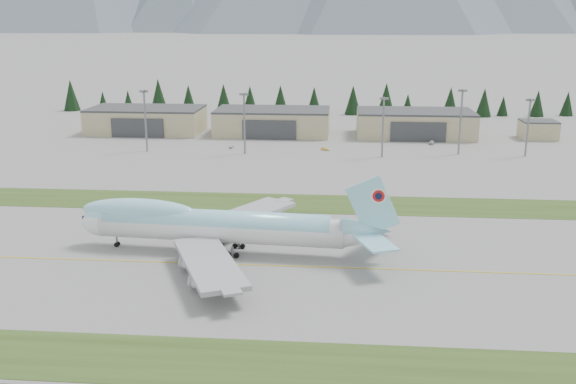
# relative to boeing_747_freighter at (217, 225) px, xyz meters

# --- Properties ---
(ground) EXTENTS (7000.00, 7000.00, 0.00)m
(ground) POSITION_rel_boeing_747_freighter_xyz_m (11.55, -6.75, -6.01)
(ground) COLOR slate
(ground) RESTS_ON ground
(grass_strip_near) EXTENTS (400.00, 14.00, 0.08)m
(grass_strip_near) POSITION_rel_boeing_747_freighter_xyz_m (11.55, -44.75, -6.01)
(grass_strip_near) COLOR #2E4318
(grass_strip_near) RESTS_ON ground
(grass_strip_far) EXTENTS (400.00, 18.00, 0.08)m
(grass_strip_far) POSITION_rel_boeing_747_freighter_xyz_m (11.55, 38.25, -6.01)
(grass_strip_far) COLOR #2E4318
(grass_strip_far) RESTS_ON ground
(taxiway_line_main) EXTENTS (400.00, 0.40, 0.02)m
(taxiway_line_main) POSITION_rel_boeing_747_freighter_xyz_m (11.55, -6.75, -6.01)
(taxiway_line_main) COLOR gold
(taxiway_line_main) RESTS_ON ground
(boeing_747_freighter) EXTENTS (69.20, 59.64, 18.24)m
(boeing_747_freighter) POSITION_rel_boeing_747_freighter_xyz_m (0.00, 0.00, 0.00)
(boeing_747_freighter) COLOR white
(boeing_747_freighter) RESTS_ON ground
(hangar_left) EXTENTS (48.00, 26.60, 10.80)m
(hangar_left) POSITION_rel_boeing_747_freighter_xyz_m (-58.45, 143.15, -0.62)
(hangar_left) COLOR tan
(hangar_left) RESTS_ON ground
(hangar_center) EXTENTS (48.00, 26.60, 10.80)m
(hangar_center) POSITION_rel_boeing_747_freighter_xyz_m (-3.45, 143.15, -0.62)
(hangar_center) COLOR tan
(hangar_center) RESTS_ON ground
(hangar_right) EXTENTS (48.00, 26.60, 10.80)m
(hangar_right) POSITION_rel_boeing_747_freighter_xyz_m (56.55, 143.15, -0.62)
(hangar_right) COLOR tan
(hangar_right) RESTS_ON ground
(control_shed) EXTENTS (14.00, 12.00, 7.60)m
(control_shed) POSITION_rel_boeing_747_freighter_xyz_m (106.55, 141.25, -2.21)
(control_shed) COLOR tan
(control_shed) RESTS_ON ground
(floodlight_masts) EXTENTS (141.66, 10.34, 23.56)m
(floodlight_masts) POSITION_rel_boeing_747_freighter_xyz_m (28.70, 103.40, 9.50)
(floodlight_masts) COLOR slate
(floodlight_masts) RESTS_ON ground
(service_vehicle_a) EXTENTS (1.55, 3.47, 1.16)m
(service_vehicle_a) POSITION_rel_boeing_747_freighter_xyz_m (-16.05, 111.86, -6.01)
(service_vehicle_a) COLOR silver
(service_vehicle_a) RESTS_ON ground
(service_vehicle_b) EXTENTS (3.43, 2.14, 1.07)m
(service_vehicle_b) POSITION_rel_boeing_747_freighter_xyz_m (19.89, 110.26, -6.01)
(service_vehicle_b) COLOR gold
(service_vehicle_b) RESTS_ON ground
(service_vehicle_c) EXTENTS (3.02, 4.80, 1.30)m
(service_vehicle_c) POSITION_rel_boeing_747_freighter_xyz_m (61.49, 125.69, -6.01)
(service_vehicle_c) COLOR #9A9A9E
(service_vehicle_c) RESTS_ON ground
(conifer_belt) EXTENTS (266.03, 15.28, 17.00)m
(conifer_belt) POSITION_rel_boeing_747_freighter_xyz_m (3.22, 205.35, 1.26)
(conifer_belt) COLOR black
(conifer_belt) RESTS_ON ground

